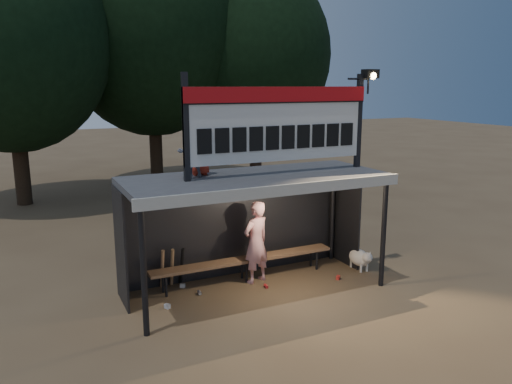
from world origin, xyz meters
TOP-DOWN VIEW (x-y plane):
  - ground at (0.00, 0.00)m, footprint 80.00×80.00m
  - player at (0.19, 0.38)m, footprint 0.72×0.58m
  - child_a at (-1.21, 0.28)m, footprint 0.55×0.48m
  - child_b at (-0.94, 0.49)m, footprint 0.47×0.31m
  - dugout_shelter at (0.00, 0.24)m, footprint 5.10×2.08m
  - scoreboard_assembly at (0.56, -0.01)m, footprint 4.10×0.27m
  - bench at (0.00, 0.55)m, footprint 4.00×0.35m
  - tree_left at (-4.00, 10.00)m, footprint 6.46×6.46m
  - tree_mid at (1.00, 11.50)m, footprint 7.22×7.22m
  - tree_right at (5.00, 10.50)m, footprint 6.08×6.08m
  - dog at (2.55, -0.00)m, footprint 0.36×0.81m
  - bats at (-1.46, 0.82)m, footprint 0.47×0.32m
  - litter at (-0.43, 0.13)m, footprint 3.74×1.11m

SIDE VIEW (x-z plane):
  - ground at x=0.00m, z-range 0.00..0.00m
  - litter at x=-0.43m, z-range 0.00..0.08m
  - dog at x=2.55m, z-range 0.03..0.53m
  - bats at x=-1.46m, z-range 0.01..0.85m
  - bench at x=0.00m, z-range 0.19..0.67m
  - player at x=0.19m, z-range 0.00..1.71m
  - dugout_shelter at x=0.00m, z-range 0.69..3.01m
  - child_b at x=-0.94m, z-range 2.32..3.28m
  - child_a at x=-1.21m, z-range 2.32..3.29m
  - scoreboard_assembly at x=0.56m, z-range 2.33..4.32m
  - tree_right at x=5.00m, z-range 0.83..9.55m
  - tree_left at x=-4.00m, z-range 0.88..10.15m
  - tree_mid at x=1.00m, z-range 0.99..11.34m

